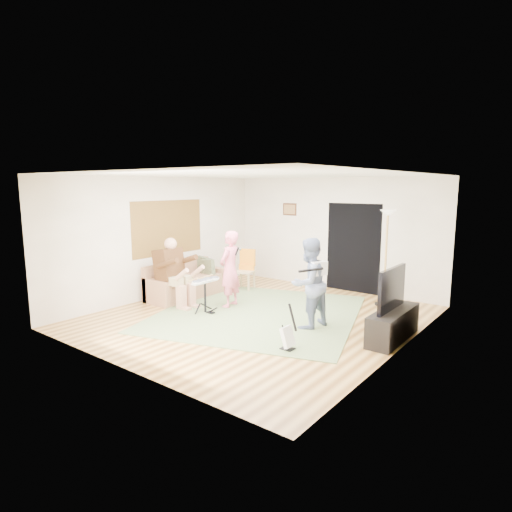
{
  "coord_description": "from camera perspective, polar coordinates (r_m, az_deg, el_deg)",
  "views": [
    {
      "loc": [
        4.83,
        -6.31,
        2.5
      ],
      "look_at": [
        -0.27,
        0.3,
        1.13
      ],
      "focal_mm": 30.0,
      "sensor_mm": 36.0,
      "label": 1
    }
  ],
  "objects": [
    {
      "name": "guitarist",
      "position": [
        7.59,
        7.06,
        -3.64
      ],
      "size": [
        0.76,
        0.89,
        1.61
      ],
      "primitive_type": "imported",
      "rotation": [
        0.0,
        0.0,
        -1.78
      ],
      "color": "slate",
      "rests_on": "floor"
    },
    {
      "name": "torchiere_lamp",
      "position": [
        9.26,
        17.02,
        1.98
      ],
      "size": [
        0.36,
        0.36,
        2.01
      ],
      "color": "black",
      "rests_on": "floor"
    },
    {
      "name": "picture_frame",
      "position": [
        11.12,
        4.52,
        6.22
      ],
      "size": [
        0.42,
        0.03,
        0.32
      ],
      "primitive_type": "cube",
      "color": "#3F2314",
      "rests_on": "walls"
    },
    {
      "name": "television",
      "position": [
        7.29,
        17.67,
        -4.18
      ],
      "size": [
        0.06,
        1.05,
        0.7
      ],
      "primitive_type": "cube",
      "color": "black",
      "rests_on": "tv_cabinet"
    },
    {
      "name": "microphone",
      "position": [
        8.66,
        -2.56,
        0.63
      ],
      "size": [
        0.06,
        0.06,
        0.24
      ],
      "primitive_type": null,
      "color": "black",
      "rests_on": "singer"
    },
    {
      "name": "guitar_held",
      "position": [
        7.44,
        8.43,
        -1.66
      ],
      "size": [
        0.32,
        0.6,
        0.26
      ],
      "primitive_type": null,
      "rotation": [
        0.0,
        0.0,
        -0.36
      ],
      "color": "silver",
      "rests_on": "guitarist"
    },
    {
      "name": "tv_cabinet",
      "position": [
        7.44,
        17.8,
        -8.73
      ],
      "size": [
        0.4,
        1.4,
        0.5
      ],
      "primitive_type": "cube",
      "color": "black",
      "rests_on": "floor"
    },
    {
      "name": "ceiling",
      "position": [
        7.95,
        0.23,
        10.79
      ],
      "size": [
        6.0,
        6.0,
        0.0
      ],
      "primitive_type": "plane",
      "rotation": [
        3.14,
        0.0,
        0.0
      ],
      "color": "white",
      "rests_on": "walls"
    },
    {
      "name": "drummer",
      "position": [
        9.13,
        -10.7,
        -3.1
      ],
      "size": [
        0.93,
        0.52,
        1.43
      ],
      "color": "#4B2C15",
      "rests_on": "sofa"
    },
    {
      "name": "doorway",
      "position": [
        10.34,
        12.83,
        1.05
      ],
      "size": [
        2.1,
        0.0,
        2.1
      ],
      "primitive_type": "plane",
      "rotation": [
        1.57,
        0.0,
        0.0
      ],
      "color": "black",
      "rests_on": "walls"
    },
    {
      "name": "walls",
      "position": [
        8.03,
        0.23,
        1.11
      ],
      "size": [
        5.5,
        6.0,
        2.7
      ],
      "primitive_type": null,
      "color": "silver",
      "rests_on": "floor"
    },
    {
      "name": "area_rug",
      "position": [
        8.56,
        0.34,
        -7.59
      ],
      "size": [
        4.74,
        4.85,
        0.02
      ],
      "primitive_type": "cube",
      "rotation": [
        0.0,
        0.0,
        0.31
      ],
      "color": "#637849",
      "rests_on": "floor"
    },
    {
      "name": "drum_kit",
      "position": [
        8.58,
        -6.79,
        -5.55
      ],
      "size": [
        0.38,
        0.68,
        0.7
      ],
      "color": "black",
      "rests_on": "floor"
    },
    {
      "name": "floor",
      "position": [
        8.33,
        0.22,
        -8.13
      ],
      "size": [
        6.0,
        6.0,
        0.0
      ],
      "primitive_type": "plane",
      "color": "brown",
      "rests_on": "ground"
    },
    {
      "name": "guitar_spare",
      "position": [
        6.68,
        4.31,
        -10.7
      ],
      "size": [
        0.27,
        0.24,
        0.75
      ],
      "color": "black",
      "rests_on": "floor"
    },
    {
      "name": "sofa",
      "position": [
        9.93,
        -9.47,
        -3.83
      ],
      "size": [
        0.79,
        1.92,
        0.78
      ],
      "color": "#A07150",
      "rests_on": "floor"
    },
    {
      "name": "singer",
      "position": [
        8.85,
        -3.53,
        -1.77
      ],
      "size": [
        0.48,
        0.64,
        1.59
      ],
      "primitive_type": "imported",
      "rotation": [
        0.0,
        0.0,
        -1.4
      ],
      "color": "#E9657F",
      "rests_on": "floor"
    },
    {
      "name": "window_blinds",
      "position": [
        10.03,
        -11.63,
        3.72
      ],
      "size": [
        0.0,
        2.05,
        2.05
      ],
      "primitive_type": "plane",
      "rotation": [
        1.57,
        0.0,
        1.57
      ],
      "color": "brown",
      "rests_on": "walls"
    },
    {
      "name": "dining_chair",
      "position": [
        10.43,
        -1.38,
        -2.58
      ],
      "size": [
        0.51,
        0.53,
        0.97
      ],
      "rotation": [
        0.0,
        0.0,
        0.28
      ],
      "color": "#CCB585",
      "rests_on": "floor"
    }
  ]
}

